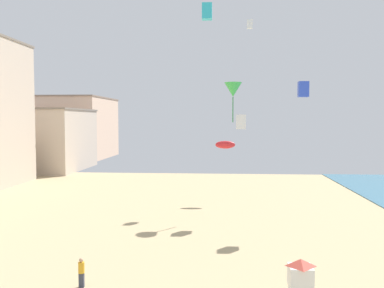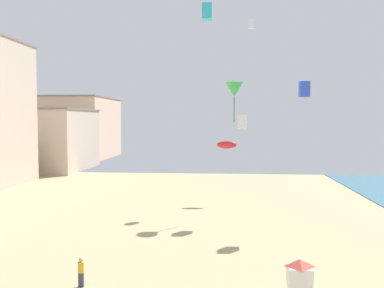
{
  "view_description": "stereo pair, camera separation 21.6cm",
  "coord_description": "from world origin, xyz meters",
  "px_view_note": "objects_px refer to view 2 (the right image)",
  "views": [
    {
      "loc": [
        6.43,
        -9.99,
        9.21
      ],
      "look_at": [
        4.5,
        16.73,
        7.62
      ],
      "focal_mm": 38.7,
      "sensor_mm": 36.0,
      "label": 1
    },
    {
      "loc": [
        6.65,
        -9.97,
        9.21
      ],
      "look_at": [
        4.5,
        16.73,
        7.62
      ],
      "focal_mm": 38.7,
      "sensor_mm": 36.0,
      "label": 2
    }
  ],
  "objects_px": {
    "kite_white_box": "(242,122)",
    "kite_white_box_2": "(251,24)",
    "kite_blue_box": "(304,89)",
    "kite_green_delta_2": "(234,90)",
    "kite_cyan_box": "(207,11)",
    "kite_flyer": "(81,270)",
    "kite_red_parafoil": "(227,145)",
    "lifeguard_stand": "(299,274)"
  },
  "relations": [
    {
      "from": "kite_white_box",
      "to": "kite_green_delta_2",
      "type": "bearing_deg",
      "value": 108.88
    },
    {
      "from": "kite_white_box",
      "to": "kite_blue_box",
      "type": "bearing_deg",
      "value": -21.73
    },
    {
      "from": "kite_blue_box",
      "to": "kite_green_delta_2",
      "type": "bearing_deg",
      "value": 145.35
    },
    {
      "from": "kite_flyer",
      "to": "kite_red_parafoil",
      "type": "relative_size",
      "value": 0.74
    },
    {
      "from": "kite_green_delta_2",
      "to": "kite_white_box_2",
      "type": "relative_size",
      "value": 3.9
    },
    {
      "from": "kite_cyan_box",
      "to": "kite_white_box_2",
      "type": "bearing_deg",
      "value": 79.22
    },
    {
      "from": "kite_flyer",
      "to": "lifeguard_stand",
      "type": "relative_size",
      "value": 0.64
    },
    {
      "from": "kite_flyer",
      "to": "kite_red_parafoil",
      "type": "xyz_separation_m",
      "value": [
        8.04,
        24.64,
        5.46
      ]
    },
    {
      "from": "kite_red_parafoil",
      "to": "kite_white_box_2",
      "type": "relative_size",
      "value": 2.24
    },
    {
      "from": "kite_white_box",
      "to": "kite_white_box_2",
      "type": "xyz_separation_m",
      "value": [
        1.4,
        10.1,
        11.18
      ]
    },
    {
      "from": "kite_white_box",
      "to": "kite_white_box_2",
      "type": "distance_m",
      "value": 15.14
    },
    {
      "from": "kite_red_parafoil",
      "to": "kite_green_delta_2",
      "type": "xyz_separation_m",
      "value": [
        0.68,
        -5.8,
        5.71
      ]
    },
    {
      "from": "kite_red_parafoil",
      "to": "kite_white_box_2",
      "type": "height_order",
      "value": "kite_white_box_2"
    },
    {
      "from": "kite_cyan_box",
      "to": "kite_green_delta_2",
      "type": "xyz_separation_m",
      "value": [
        2.05,
        13.6,
        -4.03
      ]
    },
    {
      "from": "kite_red_parafoil",
      "to": "kite_blue_box",
      "type": "bearing_deg",
      "value": -56.26
    },
    {
      "from": "lifeguard_stand",
      "to": "kite_green_delta_2",
      "type": "distance_m",
      "value": 23.38
    },
    {
      "from": "kite_cyan_box",
      "to": "kite_white_box_2",
      "type": "height_order",
      "value": "kite_white_box_2"
    },
    {
      "from": "lifeguard_stand",
      "to": "kite_cyan_box",
      "type": "bearing_deg",
      "value": 101.87
    },
    {
      "from": "kite_flyer",
      "to": "kite_blue_box",
      "type": "xyz_separation_m",
      "value": [
        14.65,
        14.74,
        10.9
      ]
    },
    {
      "from": "kite_white_box",
      "to": "kite_green_delta_2",
      "type": "distance_m",
      "value": 3.76
    },
    {
      "from": "kite_red_parafoil",
      "to": "kite_flyer",
      "type": "bearing_deg",
      "value": -108.07
    },
    {
      "from": "lifeguard_stand",
      "to": "kite_white_box_2",
      "type": "xyz_separation_m",
      "value": [
        -0.64,
        28.92,
        18.34
      ]
    },
    {
      "from": "kite_flyer",
      "to": "kite_white_box_2",
      "type": "relative_size",
      "value": 1.65
    },
    {
      "from": "lifeguard_stand",
      "to": "kite_white_box_2",
      "type": "bearing_deg",
      "value": 69.71
    },
    {
      "from": "lifeguard_stand",
      "to": "kite_white_box",
      "type": "relative_size",
      "value": 1.88
    },
    {
      "from": "kite_cyan_box",
      "to": "kite_flyer",
      "type": "bearing_deg",
      "value": -141.87
    },
    {
      "from": "kite_white_box",
      "to": "kite_white_box_2",
      "type": "relative_size",
      "value": 1.37
    },
    {
      "from": "kite_white_box_2",
      "to": "kite_flyer",
      "type": "bearing_deg",
      "value": -111.86
    },
    {
      "from": "kite_flyer",
      "to": "kite_white_box_2",
      "type": "bearing_deg",
      "value": -154.91
    },
    {
      "from": "kite_flyer",
      "to": "kite_cyan_box",
      "type": "xyz_separation_m",
      "value": [
        6.67,
        5.24,
        15.21
      ]
    },
    {
      "from": "kite_flyer",
      "to": "kite_green_delta_2",
      "type": "distance_m",
      "value": 23.58
    },
    {
      "from": "kite_white_box",
      "to": "kite_red_parafoil",
      "type": "distance_m",
      "value": 8.35
    },
    {
      "from": "lifeguard_stand",
      "to": "kite_red_parafoil",
      "type": "xyz_separation_m",
      "value": [
        -3.41,
        26.63,
        4.54
      ]
    },
    {
      "from": "kite_cyan_box",
      "to": "kite_white_box_2",
      "type": "relative_size",
      "value": 1.01
    },
    {
      "from": "kite_white_box_2",
      "to": "kite_white_box",
      "type": "bearing_deg",
      "value": -97.87
    },
    {
      "from": "kite_blue_box",
      "to": "kite_green_delta_2",
      "type": "relative_size",
      "value": 0.34
    },
    {
      "from": "lifeguard_stand",
      "to": "kite_blue_box",
      "type": "height_order",
      "value": "kite_blue_box"
    },
    {
      "from": "kite_white_box",
      "to": "kite_white_box_2",
      "type": "height_order",
      "value": "kite_white_box_2"
    },
    {
      "from": "kite_green_delta_2",
      "to": "kite_white_box_2",
      "type": "height_order",
      "value": "kite_white_box_2"
    },
    {
      "from": "kite_blue_box",
      "to": "kite_green_delta_2",
      "type": "distance_m",
      "value": 7.22
    },
    {
      "from": "kite_white_box",
      "to": "kite_blue_box",
      "type": "height_order",
      "value": "kite_blue_box"
    },
    {
      "from": "kite_blue_box",
      "to": "kite_green_delta_2",
      "type": "xyz_separation_m",
      "value": [
        -5.93,
        4.1,
        0.28
      ]
    }
  ]
}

